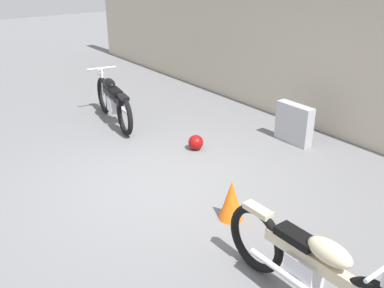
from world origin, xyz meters
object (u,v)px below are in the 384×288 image
traffic_cone (231,200)px  motorcycle_cream (311,268)px  motorcycle_black (113,100)px  stone_marker (294,124)px  helmet (196,142)px

traffic_cone → motorcycle_cream: 1.69m
traffic_cone → motorcycle_black: size_ratio=0.25×
stone_marker → motorcycle_cream: size_ratio=0.34×
helmet → motorcycle_black: 2.17m
traffic_cone → motorcycle_cream: motorcycle_cream is taller
stone_marker → traffic_cone: size_ratio=1.33×
traffic_cone → motorcycle_black: motorcycle_black is taller
stone_marker → motorcycle_black: motorcycle_black is taller
traffic_cone → motorcycle_cream: (1.61, -0.45, 0.20)m
helmet → traffic_cone: 2.23m
traffic_cone → motorcycle_black: 4.12m
helmet → traffic_cone: (2.01, -0.95, 0.14)m
helmet → stone_marker: bearing=63.6°
stone_marker → helmet: size_ratio=2.74×
traffic_cone → motorcycle_cream: bearing=-15.4°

